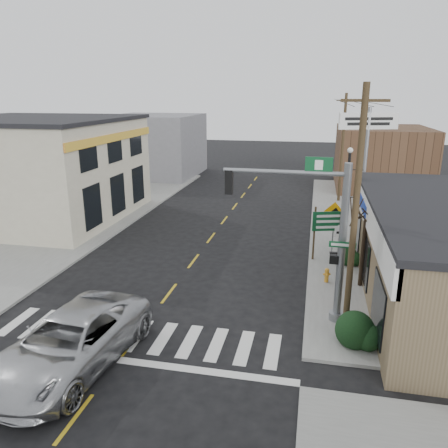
% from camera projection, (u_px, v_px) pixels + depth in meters
% --- Properties ---
extents(ground, '(140.00, 140.00, 0.00)m').
position_uv_depth(ground, '(133.00, 341.00, 15.73)').
color(ground, black).
rests_on(ground, ground).
extents(sidewalk_right, '(6.00, 38.00, 0.13)m').
position_uv_depth(sidewalk_right, '(361.00, 241.00, 26.12)').
color(sidewalk_right, slate).
rests_on(sidewalk_right, ground).
extents(sidewalk_left, '(6.00, 38.00, 0.13)m').
position_uv_depth(sidewalk_left, '(86.00, 224.00, 29.67)').
color(sidewalk_left, slate).
rests_on(sidewalk_left, ground).
extents(center_line, '(0.12, 56.00, 0.01)m').
position_uv_depth(center_line, '(193.00, 261.00, 23.23)').
color(center_line, gold).
rests_on(center_line, ground).
extents(crosswalk, '(11.00, 2.20, 0.01)m').
position_uv_depth(crosswalk, '(138.00, 335.00, 16.10)').
color(crosswalk, silver).
rests_on(crosswalk, ground).
extents(left_building, '(12.00, 12.00, 6.80)m').
position_uv_depth(left_building, '(36.00, 171.00, 30.45)').
color(left_building, '#BAB49B').
rests_on(left_building, ground).
extents(bldg_distant_right, '(8.00, 10.00, 5.60)m').
position_uv_depth(bldg_distant_right, '(381.00, 158.00, 40.67)').
color(bldg_distant_right, brown).
rests_on(bldg_distant_right, ground).
extents(bldg_distant_left, '(9.00, 10.00, 6.40)m').
position_uv_depth(bldg_distant_left, '(155.00, 145.00, 46.98)').
color(bldg_distant_left, slate).
rests_on(bldg_distant_left, ground).
extents(suv, '(3.67, 6.70, 1.78)m').
position_uv_depth(suv, '(71.00, 342.00, 14.05)').
color(suv, '#A7A9AC').
rests_on(suv, ground).
extents(traffic_signal_pole, '(4.96, 0.38, 6.28)m').
position_uv_depth(traffic_signal_pole, '(323.00, 226.00, 16.04)').
color(traffic_signal_pole, gray).
rests_on(traffic_signal_pole, sidewalk_right).
extents(guide_sign, '(1.63, 0.14, 2.86)m').
position_uv_depth(guide_sign, '(328.00, 227.00, 22.47)').
color(guide_sign, '#43331F').
rests_on(guide_sign, sidewalk_right).
extents(fire_hydrant, '(0.21, 0.21, 0.68)m').
position_uv_depth(fire_hydrant, '(327.00, 274.00, 20.25)').
color(fire_hydrant, '#C38321').
rests_on(fire_hydrant, sidewalk_right).
extents(ped_crossing_sign, '(1.17, 0.08, 3.00)m').
position_uv_depth(ped_crossing_sign, '(334.00, 220.00, 23.03)').
color(ped_crossing_sign, gray).
rests_on(ped_crossing_sign, sidewalk_right).
extents(lamp_post, '(0.74, 0.59, 5.74)m').
position_uv_depth(lamp_post, '(348.00, 193.00, 23.38)').
color(lamp_post, black).
rests_on(lamp_post, sidewalk_right).
extents(dance_center_sign, '(3.62, 0.23, 7.68)m').
position_uv_depth(dance_center_sign, '(367.00, 141.00, 26.17)').
color(dance_center_sign, gray).
rests_on(dance_center_sign, sidewalk_right).
extents(bare_tree, '(2.34, 2.34, 4.68)m').
position_uv_depth(bare_tree, '(367.00, 207.00, 18.96)').
color(bare_tree, black).
rests_on(bare_tree, sidewalk_right).
extents(shrub_front, '(1.37, 1.37, 1.03)m').
position_uv_depth(shrub_front, '(355.00, 330.00, 15.21)').
color(shrub_front, '#1A3516').
rests_on(shrub_front, sidewalk_right).
extents(shrub_back, '(1.07, 1.07, 0.80)m').
position_uv_depth(shrub_back, '(347.00, 256.00, 22.48)').
color(shrub_back, black).
rests_on(shrub_back, sidewalk_right).
extents(utility_pole_near, '(1.53, 0.23, 8.79)m').
position_uv_depth(utility_pole_near, '(355.00, 212.00, 15.00)').
color(utility_pole_near, '#4E2D21').
rests_on(utility_pole_near, sidewalk_right).
extents(utility_pole_far, '(1.47, 0.22, 8.48)m').
position_uv_depth(utility_pole_far, '(342.00, 147.00, 34.58)').
color(utility_pole_far, '#4A2A1F').
rests_on(utility_pole_far, sidewalk_right).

